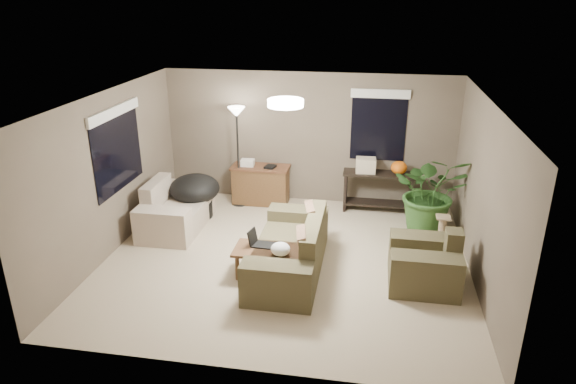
% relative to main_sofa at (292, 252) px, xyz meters
% --- Properties ---
extents(room_shell, '(5.50, 5.50, 5.50)m').
position_rel_main_sofa_xyz_m(room_shell, '(-0.14, 0.28, 0.96)').
color(room_shell, '#C5AD92').
rests_on(room_shell, ground).
extents(main_sofa, '(0.95, 2.20, 0.85)m').
position_rel_main_sofa_xyz_m(main_sofa, '(0.00, 0.00, 0.00)').
color(main_sofa, brown).
rests_on(main_sofa, ground).
extents(throw_pillows, '(0.33, 1.39, 0.47)m').
position_rel_main_sofa_xyz_m(throw_pillows, '(0.26, -0.00, 0.36)').
color(throw_pillows, '#8C7251').
rests_on(throw_pillows, main_sofa).
extents(loveseat, '(0.90, 1.60, 0.85)m').
position_rel_main_sofa_xyz_m(loveseat, '(-2.24, 1.12, 0.00)').
color(loveseat, beige).
rests_on(loveseat, ground).
extents(armchair, '(0.95, 1.00, 0.85)m').
position_rel_main_sofa_xyz_m(armchair, '(1.90, -0.05, 0.00)').
color(armchair, '#4D472E').
rests_on(armchair, ground).
extents(coffee_table, '(1.00, 0.55, 0.42)m').
position_rel_main_sofa_xyz_m(coffee_table, '(-0.30, -0.19, 0.06)').
color(coffee_table, brown).
rests_on(coffee_table, ground).
extents(laptop, '(0.39, 0.25, 0.24)m').
position_rel_main_sofa_xyz_m(laptop, '(-0.47, -0.09, 0.19)').
color(laptop, black).
rests_on(laptop, coffee_table).
extents(plastic_bag, '(0.35, 0.33, 0.19)m').
position_rel_main_sofa_xyz_m(plastic_bag, '(-0.10, -0.34, 0.22)').
color(plastic_bag, white).
rests_on(plastic_bag, coffee_table).
extents(desk, '(1.10, 0.50, 0.75)m').
position_rel_main_sofa_xyz_m(desk, '(-1.01, 2.46, 0.08)').
color(desk, brown).
rests_on(desk, ground).
extents(desk_papers, '(0.69, 0.28, 0.12)m').
position_rel_main_sofa_xyz_m(desk_papers, '(-1.16, 2.45, 0.51)').
color(desk_papers, silver).
rests_on(desk_papers, desk).
extents(console_table, '(1.30, 0.40, 0.75)m').
position_rel_main_sofa_xyz_m(console_table, '(1.23, 2.46, 0.14)').
color(console_table, black).
rests_on(console_table, ground).
extents(pumpkin, '(0.35, 0.35, 0.24)m').
position_rel_main_sofa_xyz_m(pumpkin, '(1.58, 2.46, 0.58)').
color(pumpkin, orange).
rests_on(pumpkin, console_table).
extents(cardboard_box, '(0.37, 0.28, 0.27)m').
position_rel_main_sofa_xyz_m(cardboard_box, '(0.98, 2.46, 0.59)').
color(cardboard_box, beige).
rests_on(cardboard_box, console_table).
extents(papasan_chair, '(0.94, 0.94, 0.80)m').
position_rel_main_sofa_xyz_m(papasan_chair, '(-2.04, 1.62, 0.17)').
color(papasan_chair, black).
rests_on(papasan_chair, ground).
extents(floor_lamp, '(0.32, 0.32, 1.91)m').
position_rel_main_sofa_xyz_m(floor_lamp, '(-1.40, 2.31, 1.30)').
color(floor_lamp, black).
rests_on(floor_lamp, ground).
extents(ceiling_fixture, '(0.50, 0.50, 0.10)m').
position_rel_main_sofa_xyz_m(ceiling_fixture, '(-0.14, 0.28, 2.15)').
color(ceiling_fixture, white).
rests_on(ceiling_fixture, room_shell).
extents(houseplant, '(1.26, 1.40, 1.09)m').
position_rel_main_sofa_xyz_m(houseplant, '(2.11, 1.77, 0.25)').
color(houseplant, '#2D5923').
rests_on(houseplant, ground).
extents(cat_scratching_post, '(0.32, 0.32, 0.50)m').
position_rel_main_sofa_xyz_m(cat_scratching_post, '(2.27, 1.22, -0.08)').
color(cat_scratching_post, tan).
rests_on(cat_scratching_post, ground).
extents(window_left, '(0.05, 1.56, 1.33)m').
position_rel_main_sofa_xyz_m(window_left, '(-2.86, 0.58, 1.49)').
color(window_left, black).
rests_on(window_left, room_shell).
extents(window_back, '(1.06, 0.05, 1.33)m').
position_rel_main_sofa_xyz_m(window_back, '(1.16, 2.76, 1.49)').
color(window_back, black).
rests_on(window_back, room_shell).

